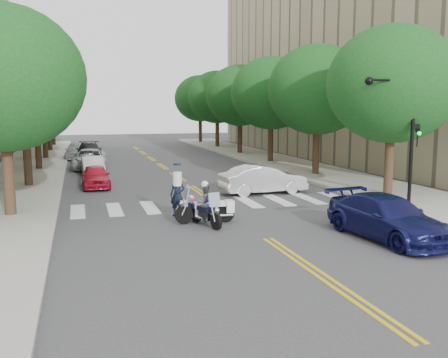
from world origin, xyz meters
name	(u,v)px	position (x,y,z in m)	size (l,w,h in m)	color
ground	(267,239)	(0.00, 0.00, 0.00)	(140.00, 140.00, 0.00)	#38383A
sidewalk_left	(29,170)	(-9.50, 22.00, 0.07)	(5.00, 60.00, 0.15)	#9E9991
sidewalk_right	(278,162)	(9.50, 22.00, 0.07)	(5.00, 60.00, 0.15)	#9E9991
building_right	(425,38)	(26.00, 26.00, 11.00)	(26.00, 44.00, 22.00)	tan
tree_l_0	(3,78)	(-8.80, 6.00, 5.55)	(6.40, 6.40, 8.45)	#382316
tree_l_1	(23,87)	(-8.80, 14.00, 5.55)	(6.40, 6.40, 8.45)	#382316
tree_l_2	(35,91)	(-8.80, 22.00, 5.55)	(6.40, 6.40, 8.45)	#382316
tree_l_3	(43,94)	(-8.80, 30.00, 5.55)	(6.40, 6.40, 8.45)	#382316
tree_l_4	(48,96)	(-8.80, 38.00, 5.55)	(6.40, 6.40, 8.45)	#382316
tree_l_5	(52,98)	(-8.80, 46.00, 5.55)	(6.40, 6.40, 8.45)	#382316
tree_r_0	(393,84)	(8.80, 6.00, 5.55)	(6.40, 6.40, 8.45)	#382316
tree_r_1	(317,90)	(8.80, 14.00, 5.55)	(6.40, 6.40, 8.45)	#382316
tree_r_2	(271,93)	(8.80, 22.00, 5.55)	(6.40, 6.40, 8.45)	#382316
tree_r_3	(240,96)	(8.80, 30.00, 5.55)	(6.40, 6.40, 8.45)	#382316
tree_r_4	(217,97)	(8.80, 38.00, 5.55)	(6.40, 6.40, 8.45)	#382316
tree_r_5	(200,98)	(8.80, 46.00, 5.55)	(6.40, 6.40, 8.45)	#382316
traffic_signal_pole	(404,124)	(7.72, 3.50, 3.72)	(2.82, 0.42, 6.00)	black
motorcycle_police	(204,206)	(-1.59, 2.49, 0.77)	(0.91, 2.07, 1.72)	black
motorcycle_parked	(210,209)	(-1.26, 2.89, 0.53)	(2.35, 0.57, 1.51)	black
officer_standing	(178,195)	(-2.24, 4.40, 0.88)	(0.64, 0.42, 1.76)	black
convertible	(263,179)	(3.06, 8.50, 0.75)	(1.58, 4.54, 1.49)	silver
sedan_blue	(387,218)	(3.92, -1.10, 0.73)	(2.05, 5.03, 1.46)	#111247
parked_car_a	(96,176)	(-5.20, 12.98, 0.63)	(1.49, 3.71, 1.26)	#B51328
parked_car_b	(93,166)	(-5.20, 18.00, 0.63)	(1.34, 3.83, 1.26)	#BDBDBD
parked_car_c	(90,159)	(-5.30, 22.00, 0.71)	(2.36, 5.12, 1.42)	#ADB1B5
parked_car_d	(89,151)	(-5.20, 28.50, 0.74)	(2.08, 5.11, 1.48)	black
parked_car_e	(76,151)	(-6.30, 29.50, 0.71)	(1.67, 4.14, 1.41)	#9B9CA1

